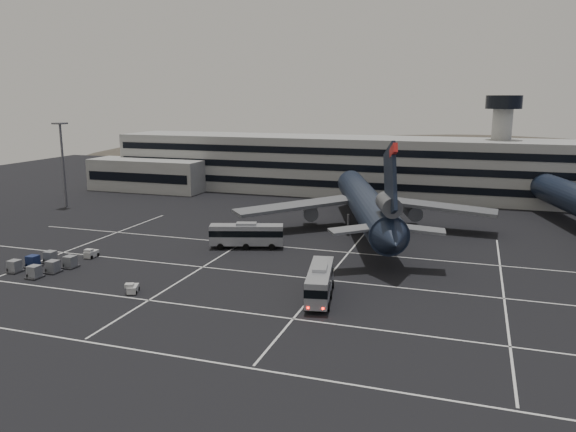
% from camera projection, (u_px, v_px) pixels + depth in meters
% --- Properties ---
extents(ground, '(260.00, 260.00, 0.00)m').
position_uv_depth(ground, '(230.00, 280.00, 73.83)').
color(ground, black).
rests_on(ground, ground).
extents(lane_markings, '(90.00, 55.62, 0.01)m').
position_uv_depth(lane_markings, '(239.00, 279.00, 74.21)').
color(lane_markings, silver).
rests_on(lane_markings, ground).
extents(terminal, '(125.00, 26.00, 24.00)m').
position_uv_depth(terminal, '(337.00, 166.00, 139.32)').
color(terminal, gray).
rests_on(terminal, ground).
extents(hills, '(352.00, 180.00, 44.00)m').
position_uv_depth(hills, '(443.00, 187.00, 228.51)').
color(hills, '#38332B').
rests_on(hills, ground).
extents(lightpole_left, '(2.40, 2.40, 18.28)m').
position_uv_depth(lightpole_left, '(62.00, 153.00, 120.90)').
color(lightpole_left, slate).
rests_on(lightpole_left, ground).
extents(trijet_main, '(45.03, 56.19, 18.08)m').
position_uv_depth(trijet_main, '(366.00, 204.00, 98.38)').
color(trijet_main, black).
rests_on(trijet_main, ground).
extents(bus_near, '(4.65, 11.64, 4.01)m').
position_uv_depth(bus_near, '(320.00, 281.00, 66.65)').
color(bus_near, '#93959B').
rests_on(bus_near, ground).
extents(bus_far, '(11.92, 6.08, 4.12)m').
position_uv_depth(bus_far, '(247.00, 234.00, 89.15)').
color(bus_far, '#93959B').
rests_on(bus_far, ground).
extents(tug_a, '(1.39, 2.24, 1.40)m').
position_uv_depth(tug_a, '(91.00, 254.00, 83.99)').
color(tug_a, '#B7B7B3').
rests_on(tug_a, ground).
extents(tug_b, '(1.87, 2.31, 1.30)m').
position_uv_depth(tug_b, '(133.00, 289.00, 68.79)').
color(tug_b, '#B7B7B3').
rests_on(tug_b, ground).
extents(uld_cluster, '(8.05, 8.90, 1.70)m').
position_uv_depth(uld_cluster, '(43.00, 264.00, 77.94)').
color(uld_cluster, '#2D2D30').
rests_on(uld_cluster, ground).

